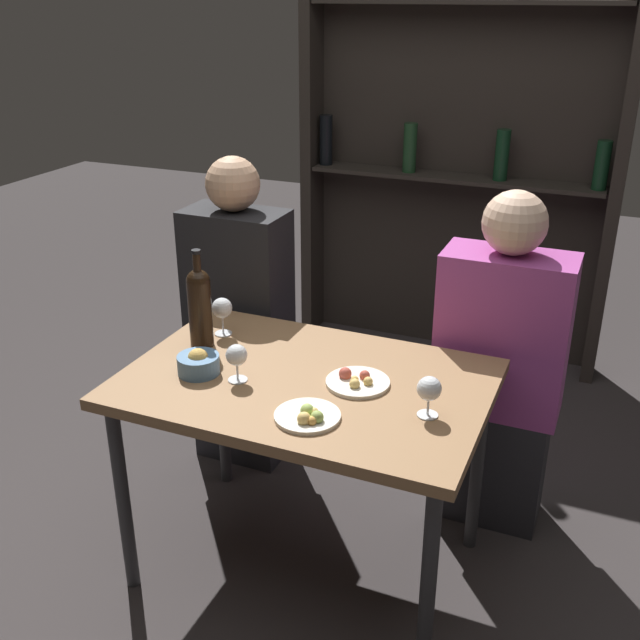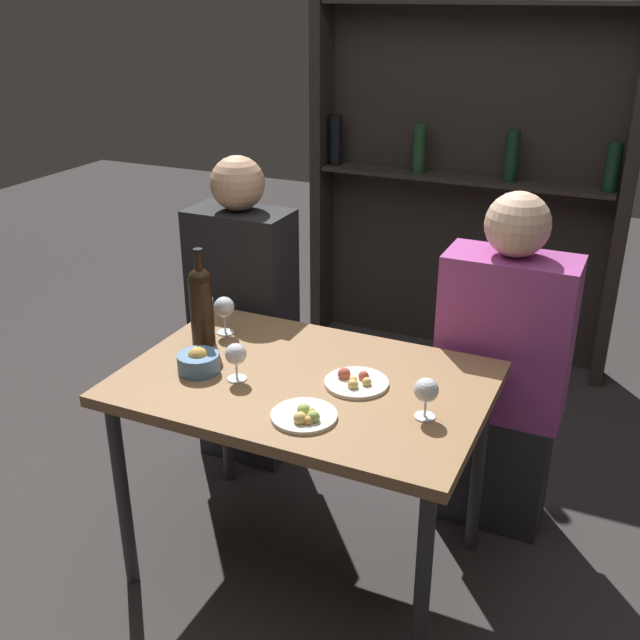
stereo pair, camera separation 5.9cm
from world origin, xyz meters
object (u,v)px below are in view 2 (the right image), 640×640
Objects in this scene: snack_bowl at (198,362)px; wine_glass_2 at (236,355)px; wine_glass_1 at (224,308)px; food_plate_1 at (356,382)px; food_plate_0 at (305,416)px; seated_person_right at (501,377)px; seated_person_left at (244,323)px; wine_glass_0 at (426,391)px; wine_bottle at (201,303)px.

wine_glass_2 is at bearing 2.21° from snack_bowl.
wine_glass_2 is at bearing -53.02° from wine_glass_1.
food_plate_0 is at bearing -102.53° from food_plate_1.
wine_glass_1 is 0.11× the size of seated_person_right.
food_plate_1 is 0.15× the size of seated_person_left.
snack_bowl is (-0.42, 0.12, 0.02)m from food_plate_0.
seated_person_left reaches higher than wine_glass_0.
seated_person_right is at bearing 61.72° from food_plate_0.
wine_glass_1 reaches higher than food_plate_1.
seated_person_right reaches higher than wine_glass_1.
wine_glass_1 is at bearing 126.98° from wine_glass_2.
wine_glass_0 reaches higher than food_plate_1.
wine_glass_2 is 0.09× the size of seated_person_left.
snack_bowl is (-0.72, -0.03, -0.05)m from wine_glass_0.
wine_glass_1 reaches higher than wine_glass_2.
snack_bowl is 1.04m from seated_person_right.
seated_person_left reaches higher than food_plate_0.
wine_glass_0 is at bearing -99.57° from seated_person_right.
wine_bottle is at bearing 142.99° from wine_glass_2.
wine_glass_2 is at bearing -37.01° from wine_bottle.
seated_person_right reaches higher than food_plate_0.
wine_glass_1 is at bearing 78.31° from wine_bottle.
wine_bottle is 0.53m from seated_person_left.
wine_bottle is 0.59m from food_plate_1.
seated_person_left is (-0.92, 0.59, -0.21)m from wine_glass_0.
food_plate_1 is (0.57, -0.05, -0.14)m from wine_bottle.
seated_person_left is at bearing 108.10° from snack_bowl.
seated_person_right is at bearing 55.33° from food_plate_1.
seated_person_left is at bearing 147.41° from wine_glass_0.
snack_bowl is at bearing -71.90° from seated_person_left.
food_plate_0 is 0.44m from snack_bowl.
wine_bottle is 1.06m from seated_person_right.
wine_glass_2 is (0.23, -0.17, -0.07)m from wine_bottle.
seated_person_right is (0.34, 0.50, -0.15)m from food_plate_1.
food_plate_0 is at bearing -49.79° from seated_person_left.
wine_bottle is at bearing 118.13° from snack_bowl.
food_plate_1 is at bearing -124.67° from seated_person_right.
wine_glass_1 is 0.71× the size of food_plate_0.
food_plate_0 is 0.96× the size of food_plate_1.
seated_person_right reaches higher than wine_bottle.
seated_person_left reaches higher than wine_glass_2.
seated_person_left is (-0.11, 0.44, -0.27)m from wine_bottle.
snack_bowl is at bearing 164.33° from food_plate_0.
food_plate_1 is (0.34, 0.12, -0.07)m from wine_glass_2.
wine_glass_1 is at bearing -159.10° from seated_person_right.
wine_bottle is 0.61m from food_plate_0.
wine_bottle is 0.27× the size of seated_person_right.
wine_glass_0 is 0.27m from food_plate_1.
seated_person_left reaches higher than wine_glass_1.
wine_glass_2 is at bearing -61.35° from seated_person_left.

